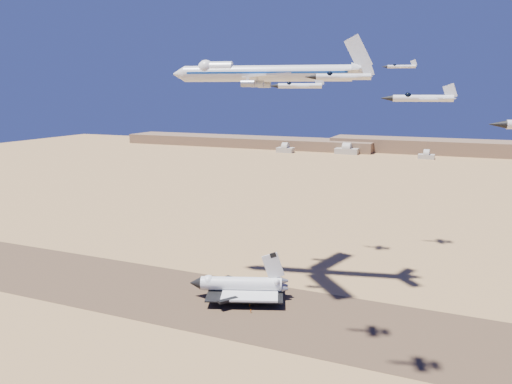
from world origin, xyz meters
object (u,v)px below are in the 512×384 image
at_px(carrier_747, 260,73).
at_px(chase_jet_f, 401,66).
at_px(shuttle, 240,286).
at_px(chase_jet_b, 342,77).
at_px(chase_jet_c, 421,98).
at_px(crew_b, 244,302).
at_px(crew_a, 250,305).
at_px(chase_jet_e, 332,79).
at_px(crew_c, 251,311).
at_px(chase_jet_a, 299,86).

xyz_separation_m(carrier_747, chase_jet_f, (44.41, 69.27, 4.89)).
bearing_deg(shuttle, chase_jet_b, -63.93).
height_order(shuttle, chase_jet_c, chase_jet_c).
distance_m(carrier_747, crew_b, 89.00).
bearing_deg(chase_jet_b, crew_b, 122.88).
distance_m(crew_a, crew_b, 3.53).
xyz_separation_m(crew_b, chase_jet_e, (14.31, 68.96, 85.05)).
height_order(crew_a, chase_jet_c, chase_jet_c).
bearing_deg(chase_jet_f, crew_b, -127.92).
relative_size(crew_c, chase_jet_c, 0.11).
relative_size(crew_b, chase_jet_f, 0.12).
bearing_deg(chase_jet_e, crew_a, -102.76).
height_order(chase_jet_b, chase_jet_f, chase_jet_f).
bearing_deg(crew_b, shuttle, 8.54).
distance_m(carrier_747, chase_jet_b, 79.80).
height_order(crew_b, chase_jet_e, chase_jet_e).
bearing_deg(carrier_747, shuttle, -106.52).
relative_size(shuttle, chase_jet_c, 2.60).
xyz_separation_m(crew_a, chase_jet_c, (61.59, -51.44, 77.84)).
height_order(crew_c, chase_jet_a, chase_jet_a).
xyz_separation_m(crew_b, chase_jet_f, (41.80, 91.65, 90.99)).
bearing_deg(chase_jet_f, crew_c, -123.77).
distance_m(crew_c, chase_jet_e, 113.83).
relative_size(chase_jet_c, chase_jet_e, 1.04).
xyz_separation_m(shuttle, crew_c, (9.30, -11.11, -4.25)).
xyz_separation_m(shuttle, chase_jet_b, (48.93, -46.48, 78.50)).
xyz_separation_m(crew_c, chase_jet_f, (36.25, 97.70, 91.12)).
relative_size(carrier_747, chase_jet_a, 5.15).
distance_m(crew_a, crew_c, 5.09).
height_order(shuttle, chase_jet_a, chase_jet_a).
relative_size(shuttle, chase_jet_e, 2.71).
relative_size(chase_jet_a, chase_jet_c, 1.01).
xyz_separation_m(crew_c, chase_jet_a, (23.42, -19.19, 80.86)).
bearing_deg(chase_jet_b, crew_a, 121.88).
xyz_separation_m(shuttle, crew_b, (3.76, -5.06, -4.12)).
relative_size(crew_c, chase_jet_e, 0.12).
height_order(carrier_747, chase_jet_c, carrier_747).
height_order(crew_c, chase_jet_c, chase_jet_c).
bearing_deg(chase_jet_c, chase_jet_f, 89.31).
relative_size(carrier_747, chase_jet_c, 5.22).
relative_size(crew_a, crew_c, 1.04).
bearing_deg(crew_c, crew_b, -2.89).
bearing_deg(crew_a, crew_c, -176.74).
height_order(chase_jet_a, chase_jet_b, chase_jet_b).
height_order(carrier_747, chase_jet_a, carrier_747).
relative_size(chase_jet_b, chase_jet_e, 1.12).
distance_m(crew_c, chase_jet_b, 98.33).
bearing_deg(crew_c, chase_jet_b, -177.13).
bearing_deg(chase_jet_a, shuttle, 122.93).
xyz_separation_m(carrier_747, chase_jet_c, (67.38, -75.36, -8.35)).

